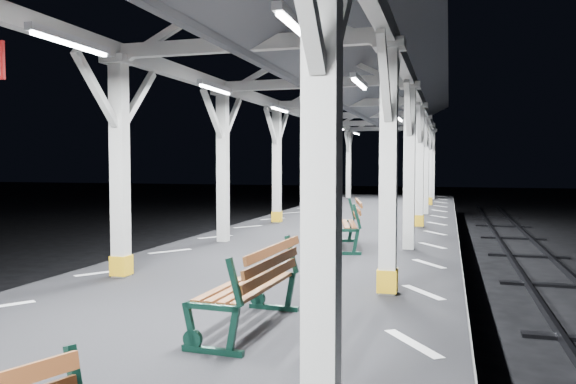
% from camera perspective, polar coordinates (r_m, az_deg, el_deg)
% --- Properties ---
extents(platform, '(6.00, 50.00, 1.00)m').
position_cam_1_polar(platform, '(6.47, -10.83, -17.25)').
color(platform, black).
rests_on(platform, ground).
extents(hazard_stripes_right, '(1.00, 48.00, 0.01)m').
position_cam_1_polar(hazard_stripes_right, '(5.68, 12.55, -14.78)').
color(hazard_stripes_right, silver).
rests_on(hazard_stripes_right, platform).
extents(bench_mid, '(0.70, 1.69, 0.90)m').
position_cam_1_polar(bench_mid, '(5.86, -3.31, -9.33)').
color(bench_mid, '#0D2D23').
rests_on(bench_mid, platform).
extents(bench_far, '(1.04, 1.91, 0.98)m').
position_cam_1_polar(bench_far, '(11.43, 6.06, -3.10)').
color(bench_far, '#0D2D23').
rests_on(bench_far, platform).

